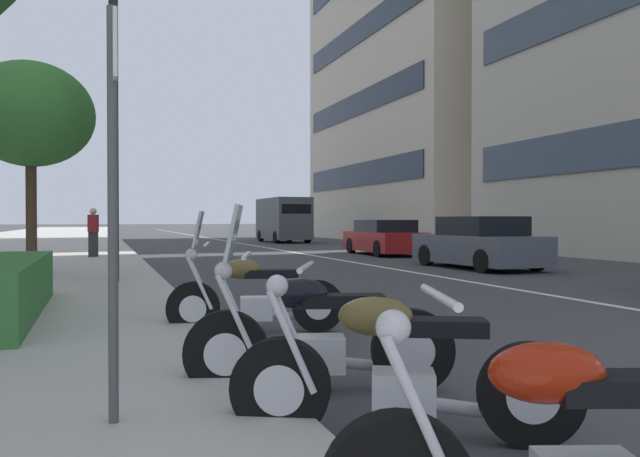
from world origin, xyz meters
The scene contains 12 objects.
sidewalk_right_plaza centered at (30.00, 11.74, 0.07)m, with size 160.00×10.63×0.15m, color #B2ADA3.
lane_centre_stripe centered at (35.00, 0.00, 0.00)m, with size 110.00×0.16×0.01m, color silver.
motorcycle_by_sign_pole centered at (1.17, 5.94, 0.41)m, with size 1.06×1.99×1.09m.
motorcycle_under_tarp centered at (2.32, 6.07, 0.45)m, with size 0.83×2.07×1.49m.
motorcycle_second_in_row centered at (4.95, 5.94, 0.44)m, with size 0.72×2.10×1.47m.
car_lead_in_lane centered at (12.32, -2.40, 0.68)m, with size 4.21×1.99×1.46m.
car_mid_block_traffic centered at (19.24, -2.83, 0.66)m, with size 4.47×2.06×1.37m.
delivery_van_ahead centered at (33.27, -2.86, 1.43)m, with size 5.05×2.25×2.69m.
parking_sign_by_curb centered at (1.68, 7.58, 1.65)m, with size 0.32×0.06×2.49m.
street_lamp_with_banners centered at (10.55, 7.11, 5.14)m, with size 1.26×2.14×8.38m.
street_tree_mid_sidewalk centered at (12.08, 9.04, 3.60)m, with size 2.62×2.62×4.58m.
pedestrian_on_plaza centered at (19.15, 7.88, 0.96)m, with size 0.45×0.35×1.62m.
Camera 1 is at (-2.13, 7.66, 1.37)m, focal length 33.88 mm.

